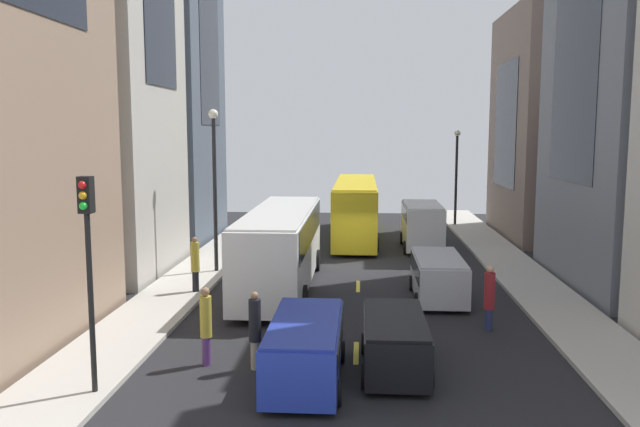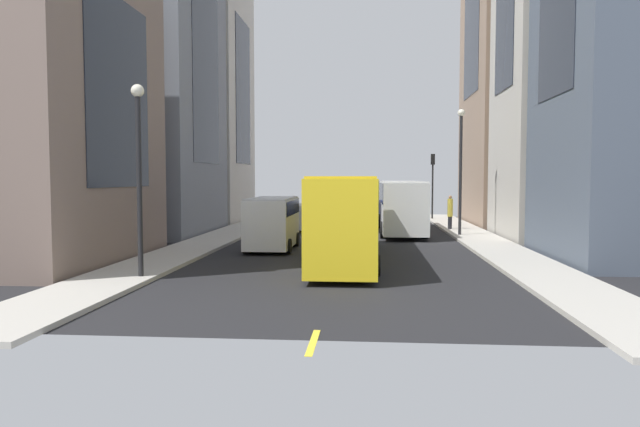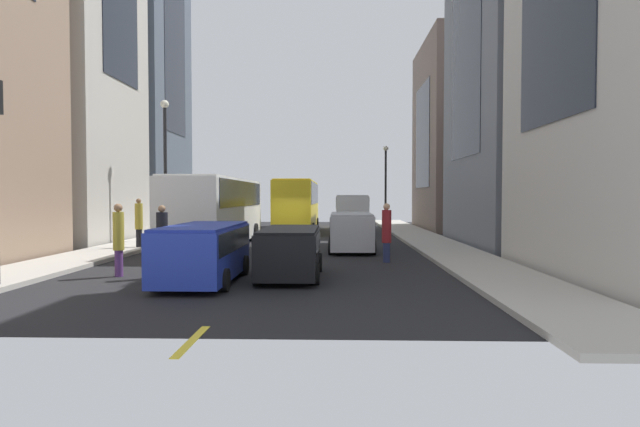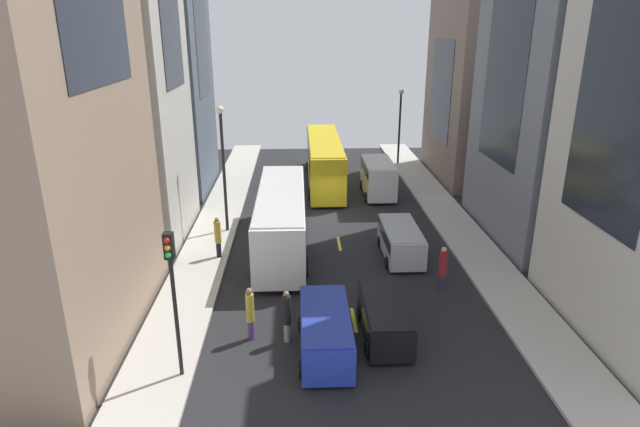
{
  "view_description": "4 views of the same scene",
  "coord_description": "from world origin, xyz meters",
  "px_view_note": "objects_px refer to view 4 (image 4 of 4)",
  "views": [
    {
      "loc": [
        0.14,
        -31.47,
        6.68
      ],
      "look_at": [
        -1.93,
        0.13,
        2.6
      ],
      "focal_mm": 36.33,
      "sensor_mm": 36.0,
      "label": 1
    },
    {
      "loc": [
        -1.16,
        33.18,
        3.51
      ],
      "look_at": [
        1.52,
        0.93,
        1.56
      ],
      "focal_mm": 32.59,
      "sensor_mm": 36.0,
      "label": 2
    },
    {
      "loc": [
        2.48,
        -29.85,
        2.51
      ],
      "look_at": [
        1.72,
        -4.51,
        1.66
      ],
      "focal_mm": 29.29,
      "sensor_mm": 36.0,
      "label": 3
    },
    {
      "loc": [
        -2.27,
        -32.49,
        11.95
      ],
      "look_at": [
        -1.06,
        -2.97,
        1.44
      ],
      "focal_mm": 29.91,
      "sensor_mm": 36.0,
      "label": 4
    }
  ],
  "objects_px": {
    "delivery_van_white": "(378,176)",
    "car_silver_1": "(401,239)",
    "pedestrian_crossing_mid": "(250,312)",
    "pedestrian_walking_far": "(218,236)",
    "pedestrian_waiting_curb": "(287,315)",
    "streetcar_yellow": "(324,157)",
    "car_blue_0": "(325,329)",
    "traffic_light_near_corner": "(172,278)",
    "car_black_2": "(385,317)",
    "city_bus_white": "(281,214)",
    "pedestrian_crossing_near": "(443,268)"
  },
  "relations": [
    {
      "from": "delivery_van_white",
      "to": "pedestrian_walking_far",
      "type": "relative_size",
      "value": 2.23
    },
    {
      "from": "streetcar_yellow",
      "to": "pedestrian_waiting_curb",
      "type": "distance_m",
      "value": 22.54
    },
    {
      "from": "streetcar_yellow",
      "to": "car_silver_1",
      "type": "bearing_deg",
      "value": -76.53
    },
    {
      "from": "pedestrian_waiting_curb",
      "to": "pedestrian_crossing_mid",
      "type": "bearing_deg",
      "value": 148.97
    },
    {
      "from": "car_blue_0",
      "to": "pedestrian_crossing_mid",
      "type": "xyz_separation_m",
      "value": [
        -2.93,
        1.01,
        0.24
      ]
    },
    {
      "from": "car_silver_1",
      "to": "pedestrian_waiting_curb",
      "type": "height_order",
      "value": "pedestrian_waiting_curb"
    },
    {
      "from": "streetcar_yellow",
      "to": "car_black_2",
      "type": "bearing_deg",
      "value": -86.51
    },
    {
      "from": "car_blue_0",
      "to": "car_silver_1",
      "type": "relative_size",
      "value": 1.04
    },
    {
      "from": "pedestrian_crossing_near",
      "to": "traffic_light_near_corner",
      "type": "relative_size",
      "value": 0.41
    },
    {
      "from": "car_black_2",
      "to": "pedestrian_waiting_curb",
      "type": "relative_size",
      "value": 1.89
    },
    {
      "from": "car_blue_0",
      "to": "pedestrian_walking_far",
      "type": "distance_m",
      "value": 10.28
    },
    {
      "from": "car_silver_1",
      "to": "pedestrian_crossing_mid",
      "type": "distance_m",
      "value": 10.76
    },
    {
      "from": "car_black_2",
      "to": "pedestrian_waiting_curb",
      "type": "bearing_deg",
      "value": -177.35
    },
    {
      "from": "pedestrian_waiting_curb",
      "to": "car_silver_1",
      "type": "bearing_deg",
      "value": 31.24
    },
    {
      "from": "pedestrian_waiting_curb",
      "to": "car_black_2",
      "type": "bearing_deg",
      "value": -19.17
    },
    {
      "from": "delivery_van_white",
      "to": "car_silver_1",
      "type": "xyz_separation_m",
      "value": [
        -0.36,
        -11.07,
        -0.49
      ]
    },
    {
      "from": "car_blue_0",
      "to": "car_black_2",
      "type": "distance_m",
      "value": 2.61
    },
    {
      "from": "car_black_2",
      "to": "pedestrian_crossing_near",
      "type": "distance_m",
      "value": 5.09
    },
    {
      "from": "city_bus_white",
      "to": "streetcar_yellow",
      "type": "distance_m",
      "value": 13.25
    },
    {
      "from": "car_silver_1",
      "to": "pedestrian_crossing_mid",
      "type": "xyz_separation_m",
      "value": [
        -7.45,
        -7.75,
        0.2
      ]
    },
    {
      "from": "pedestrian_walking_far",
      "to": "city_bus_white",
      "type": "bearing_deg",
      "value": 177.92
    },
    {
      "from": "car_black_2",
      "to": "traffic_light_near_corner",
      "type": "distance_m",
      "value": 8.56
    },
    {
      "from": "car_blue_0",
      "to": "traffic_light_near_corner",
      "type": "xyz_separation_m",
      "value": [
        -5.21,
        -1.42,
        2.96
      ]
    },
    {
      "from": "car_silver_1",
      "to": "pedestrian_crossing_mid",
      "type": "bearing_deg",
      "value": -133.87
    },
    {
      "from": "delivery_van_white",
      "to": "car_black_2",
      "type": "distance_m",
      "value": 19.05
    },
    {
      "from": "streetcar_yellow",
      "to": "car_blue_0",
      "type": "relative_size",
      "value": 2.71
    },
    {
      "from": "car_blue_0",
      "to": "traffic_light_near_corner",
      "type": "relative_size",
      "value": 0.88
    },
    {
      "from": "city_bus_white",
      "to": "pedestrian_walking_far",
      "type": "relative_size",
      "value": 5.11
    },
    {
      "from": "car_silver_1",
      "to": "pedestrian_crossing_near",
      "type": "height_order",
      "value": "pedestrian_crossing_near"
    },
    {
      "from": "city_bus_white",
      "to": "car_silver_1",
      "type": "relative_size",
      "value": 2.5
    },
    {
      "from": "streetcar_yellow",
      "to": "pedestrian_waiting_curb",
      "type": "bearing_deg",
      "value": -96.53
    },
    {
      "from": "car_black_2",
      "to": "delivery_van_white",
      "type": "bearing_deg",
      "value": 82.6
    },
    {
      "from": "pedestrian_crossing_mid",
      "to": "pedestrian_walking_far",
      "type": "relative_size",
      "value": 1.01
    },
    {
      "from": "pedestrian_crossing_mid",
      "to": "streetcar_yellow",
      "type": "bearing_deg",
      "value": -101.69
    },
    {
      "from": "delivery_van_white",
      "to": "car_blue_0",
      "type": "relative_size",
      "value": 1.05
    },
    {
      "from": "city_bus_white",
      "to": "traffic_light_near_corner",
      "type": "bearing_deg",
      "value": -105.7
    },
    {
      "from": "pedestrian_crossing_near",
      "to": "pedestrian_waiting_curb",
      "type": "bearing_deg",
      "value": 131.48
    },
    {
      "from": "streetcar_yellow",
      "to": "traffic_light_near_corner",
      "type": "bearing_deg",
      "value": -104.36
    },
    {
      "from": "pedestrian_waiting_curb",
      "to": "traffic_light_near_corner",
      "type": "distance_m",
      "value": 5.13
    },
    {
      "from": "traffic_light_near_corner",
      "to": "car_silver_1",
      "type": "bearing_deg",
      "value": 46.27
    },
    {
      "from": "city_bus_white",
      "to": "car_black_2",
      "type": "bearing_deg",
      "value": -64.84
    },
    {
      "from": "streetcar_yellow",
      "to": "traffic_light_near_corner",
      "type": "height_order",
      "value": "traffic_light_near_corner"
    },
    {
      "from": "pedestrian_crossing_mid",
      "to": "pedestrian_waiting_curb",
      "type": "height_order",
      "value": "pedestrian_crossing_mid"
    },
    {
      "from": "streetcar_yellow",
      "to": "pedestrian_crossing_near",
      "type": "relative_size",
      "value": 5.82
    },
    {
      "from": "pedestrian_crossing_near",
      "to": "pedestrian_crossing_mid",
      "type": "bearing_deg",
      "value": 125.98
    },
    {
      "from": "car_silver_1",
      "to": "pedestrian_walking_far",
      "type": "xyz_separation_m",
      "value": [
        -9.8,
        0.06,
        0.32
      ]
    },
    {
      "from": "pedestrian_crossing_mid",
      "to": "traffic_light_near_corner",
      "type": "xyz_separation_m",
      "value": [
        -2.28,
        -2.42,
        2.73
      ]
    },
    {
      "from": "streetcar_yellow",
      "to": "car_blue_0",
      "type": "bearing_deg",
      "value": -92.67
    },
    {
      "from": "city_bus_white",
      "to": "car_black_2",
      "type": "xyz_separation_m",
      "value": [
        4.36,
        -9.29,
        -1.11
      ]
    },
    {
      "from": "traffic_light_near_corner",
      "to": "streetcar_yellow",
      "type": "bearing_deg",
      "value": 75.64
    }
  ]
}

